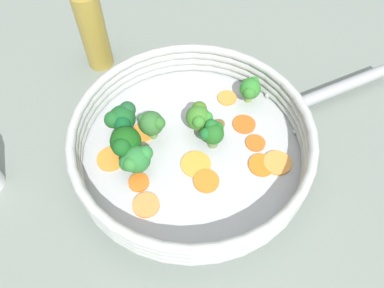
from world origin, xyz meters
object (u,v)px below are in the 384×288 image
at_px(carrot_slice_1, 143,133).
at_px(broccoli_floret_5, 136,160).
at_px(carrot_slice_10, 196,164).
at_px(carrot_slice_2, 206,181).
at_px(carrot_slice_0, 139,182).
at_px(broccoli_floret_0, 213,133).
at_px(carrot_slice_7, 244,124).
at_px(oil_bottle, 93,29).
at_px(broccoli_floret_3, 122,118).
at_px(carrot_slice_4, 261,165).
at_px(mushroom_piece_0, 218,125).
at_px(carrot_slice_8, 255,143).
at_px(broccoli_floret_4, 199,117).
at_px(carrot_slice_6, 277,163).
at_px(broccoli_floret_1, 250,89).
at_px(broccoli_floret_2, 151,125).
at_px(carrot_slice_9, 111,159).
at_px(skillet, 192,152).
at_px(broccoli_floret_6, 125,144).
at_px(carrot_slice_5, 146,205).
at_px(carrot_slice_3, 227,98).

xyz_separation_m(carrot_slice_1, broccoli_floret_5, (-0.02, 0.06, 0.03)).
bearing_deg(carrot_slice_10, carrot_slice_2, 140.80).
height_order(carrot_slice_0, broccoli_floret_0, broccoli_floret_0).
relative_size(carrot_slice_7, oil_bottle, 0.20).
bearing_deg(broccoli_floret_3, carrot_slice_4, -174.40).
bearing_deg(mushroom_piece_0, carrot_slice_1, 29.10).
distance_m(carrot_slice_10, mushroom_piece_0, 0.08).
relative_size(carrot_slice_4, carrot_slice_8, 1.26).
relative_size(carrot_slice_0, broccoli_floret_4, 0.59).
height_order(carrot_slice_8, broccoli_floret_3, broccoli_floret_3).
relative_size(carrot_slice_6, mushroom_piece_0, 1.71).
relative_size(carrot_slice_0, broccoli_floret_1, 0.64).
bearing_deg(broccoli_floret_1, broccoli_floret_4, 58.44).
bearing_deg(broccoli_floret_2, broccoli_floret_1, -131.25).
height_order(carrot_slice_9, broccoli_floret_2, broccoli_floret_2).
height_order(skillet, carrot_slice_7, carrot_slice_7).
relative_size(carrot_slice_1, broccoli_floret_3, 0.70).
bearing_deg(broccoli_floret_6, broccoli_floret_2, -111.28).
bearing_deg(carrot_slice_9, carrot_slice_1, -110.07).
distance_m(carrot_slice_5, broccoli_floret_5, 0.06).
bearing_deg(broccoli_floret_2, broccoli_floret_5, 96.99).
xyz_separation_m(carrot_slice_5, oil_bottle, (0.21, -0.23, 0.06)).
xyz_separation_m(carrot_slice_4, broccoli_floret_2, (0.17, 0.02, 0.03)).
bearing_deg(broccoli_floret_1, broccoli_floret_3, 39.65).
bearing_deg(broccoli_floret_6, carrot_slice_8, -150.12).
bearing_deg(broccoli_floret_6, carrot_slice_2, -177.37).
height_order(broccoli_floret_5, broccoli_floret_6, broccoli_floret_6).
height_order(carrot_slice_8, broccoli_floret_4, broccoli_floret_4).
xyz_separation_m(carrot_slice_4, broccoli_floret_0, (0.08, -0.01, 0.03)).
bearing_deg(broccoli_floret_4, carrot_slice_5, 83.87).
bearing_deg(carrot_slice_2, carrot_slice_10, -39.20).
relative_size(carrot_slice_5, broccoli_floret_3, 0.72).
bearing_deg(carrot_slice_9, carrot_slice_0, 161.68).
distance_m(carrot_slice_3, carrot_slice_6, 0.14).
height_order(carrot_slice_3, broccoli_floret_5, broccoli_floret_5).
relative_size(carrot_slice_0, broccoli_floret_5, 0.61).
xyz_separation_m(broccoli_floret_0, broccoli_floret_3, (0.14, 0.03, 0.00)).
bearing_deg(broccoli_floret_4, skillet, 98.13).
bearing_deg(carrot_slice_6, broccoli_floret_5, 26.51).
bearing_deg(carrot_slice_8, broccoli_floret_5, 38.25).
xyz_separation_m(skillet, carrot_slice_10, (-0.02, 0.02, 0.01)).
distance_m(carrot_slice_4, broccoli_floret_2, 0.17).
xyz_separation_m(broccoli_floret_1, mushroom_piece_0, (0.03, 0.07, -0.02)).
height_order(carrot_slice_8, broccoli_floret_5, broccoli_floret_5).
xyz_separation_m(carrot_slice_0, carrot_slice_6, (-0.17, -0.11, -0.00)).
height_order(skillet, carrot_slice_3, carrot_slice_3).
relative_size(carrot_slice_8, carrot_slice_10, 0.68).
bearing_deg(broccoli_floret_1, carrot_slice_4, 117.25).
bearing_deg(broccoli_floret_3, carrot_slice_10, 173.29).
bearing_deg(carrot_slice_3, carrot_slice_2, 99.57).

